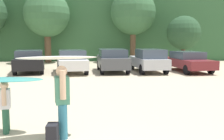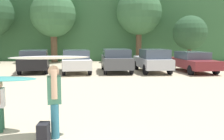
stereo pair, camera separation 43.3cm
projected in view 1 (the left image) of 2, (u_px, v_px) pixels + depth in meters
name	position (u px, v px, depth m)	size (l,w,h in m)	color
hillside_ridge	(99.00, 31.00, 32.44)	(108.00, 12.00, 6.50)	#38663D
tree_ridge_back	(47.00, 15.00, 24.69)	(4.38, 4.38, 6.86)	brown
tree_left	(133.00, 13.00, 25.37)	(4.43, 4.43, 7.12)	brown
tree_center	(184.00, 33.00, 23.78)	(3.11, 3.11, 4.43)	brown
parked_car_black	(30.00, 61.00, 17.99)	(2.67, 4.47, 1.53)	black
parked_car_white	(72.00, 61.00, 17.63)	(2.59, 4.51, 1.57)	white
parked_car_dark_gray	(112.00, 60.00, 18.17)	(2.23, 4.36, 1.61)	#4C4F54
parked_car_silver	(149.00, 60.00, 18.03)	(2.26, 4.39, 1.62)	silver
parked_car_maroon	(188.00, 61.00, 18.40)	(2.61, 4.81, 1.42)	maroon
person_adult	(62.00, 97.00, 6.09)	(0.40, 0.62, 1.72)	teal
person_child	(5.00, 104.00, 6.40)	(0.31, 0.53, 1.30)	#26593F
surfboard_white	(57.00, 58.00, 6.01)	(1.94, 0.86, 0.15)	white
surfboard_teal	(1.00, 80.00, 6.38)	(2.11, 0.66, 0.10)	teal
backpack_dropped	(52.00, 134.00, 5.77)	(0.24, 0.34, 0.45)	black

